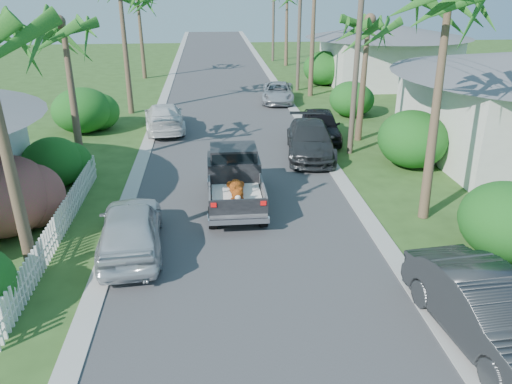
{
  "coord_description": "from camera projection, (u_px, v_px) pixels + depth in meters",
  "views": [
    {
      "loc": [
        -1.06,
        -9.44,
        7.72
      ],
      "look_at": [
        0.32,
        5.33,
        1.4
      ],
      "focal_mm": 35.0,
      "sensor_mm": 36.0,
      "label": 1
    }
  ],
  "objects": [
    {
      "name": "parked_car_rf",
      "position": [
        321.0,
        125.0,
        25.85
      ],
      "size": [
        2.24,
        4.66,
        1.54
      ],
      "primitive_type": "imported",
      "rotation": [
        0.0,
        0.0,
        -0.1
      ],
      "color": "black",
      "rests_on": "ground"
    },
    {
      "name": "pickup_truck",
      "position": [
        234.0,
        176.0,
        18.56
      ],
      "size": [
        1.98,
        5.12,
        2.06
      ],
      "color": "black",
      "rests_on": "ground"
    },
    {
      "name": "ground",
      "position": [
        264.0,
        335.0,
        11.76
      ],
      "size": [
        120.0,
        120.0,
        0.0
      ],
      "primitive_type": "plane",
      "color": "#2D4B1C",
      "rests_on": "ground"
    },
    {
      "name": "road",
      "position": [
        225.0,
        100.0,
        34.66
      ],
      "size": [
        8.0,
        100.0,
        0.02
      ],
      "primitive_type": "cube",
      "color": "#38383A",
      "rests_on": "ground"
    },
    {
      "name": "shrub_l_c",
      "position": [
        53.0,
        163.0,
        19.89
      ],
      "size": [
        2.4,
        2.64,
        2.0
      ],
      "primitive_type": "ellipsoid",
      "color": "#194F16",
      "rests_on": "ground"
    },
    {
      "name": "shrub_r_a",
      "position": [
        509.0,
        222.0,
        14.71
      ],
      "size": [
        2.8,
        3.08,
        2.3
      ],
      "primitive_type": "ellipsoid",
      "color": "#194F16",
      "rests_on": "ground"
    },
    {
      "name": "utility_pole_c",
      "position": [
        299.0,
        27.0,
        36.09
      ],
      "size": [
        1.6,
        0.26,
        9.0
      ],
      "color": "brown",
      "rests_on": "ground"
    },
    {
      "name": "shrub_l_d",
      "position": [
        82.0,
        110.0,
        27.09
      ],
      "size": [
        3.2,
        3.52,
        2.4
      ],
      "primitive_type": "ellipsoid",
      "color": "#194F16",
      "rests_on": "ground"
    },
    {
      "name": "parked_car_rd",
      "position": [
        278.0,
        93.0,
        34.02
      ],
      "size": [
        2.71,
        4.81,
        1.27
      ],
      "primitive_type": "imported",
      "rotation": [
        0.0,
        0.0,
        -0.14
      ],
      "color": "#B6B7BD",
      "rests_on": "ground"
    },
    {
      "name": "picket_fence",
      "position": [
        61.0,
        223.0,
        16.09
      ],
      "size": [
        0.1,
        11.0,
        1.0
      ],
      "primitive_type": "cube",
      "color": "white",
      "rests_on": "ground"
    },
    {
      "name": "parked_car_rm",
      "position": [
        310.0,
        140.0,
        23.53
      ],
      "size": [
        2.78,
        5.48,
        1.53
      ],
      "primitive_type": "imported",
      "rotation": [
        0.0,
        0.0,
        -0.12
      ],
      "color": "#282A2C",
      "rests_on": "ground"
    },
    {
      "name": "house_right_far",
      "position": [
        386.0,
        57.0,
        39.52
      ],
      "size": [
        9.0,
        8.0,
        4.6
      ],
      "color": "silver",
      "rests_on": "ground"
    },
    {
      "name": "curb_left",
      "position": [
        163.0,
        101.0,
        34.28
      ],
      "size": [
        0.6,
        100.0,
        0.06
      ],
      "primitive_type": "cube",
      "color": "#A5A39E",
      "rests_on": "ground"
    },
    {
      "name": "parked_car_rn",
      "position": [
        487.0,
        312.0,
        11.27
      ],
      "size": [
        2.23,
        5.05,
        1.61
      ],
      "primitive_type": "imported",
      "rotation": [
        0.0,
        0.0,
        0.11
      ],
      "color": "#282A2D",
      "rests_on": "ground"
    },
    {
      "name": "utility_pole_d",
      "position": [
        273.0,
        14.0,
        49.83
      ],
      "size": [
        1.6,
        0.26,
        9.0
      ],
      "color": "brown",
      "rests_on": "ground"
    },
    {
      "name": "palm_l_b",
      "position": [
        62.0,
        23.0,
        19.76
      ],
      "size": [
        4.4,
        4.4,
        7.4
      ],
      "color": "brown",
      "rests_on": "ground"
    },
    {
      "name": "shrub_l_b",
      "position": [
        4.0,
        196.0,
        16.08
      ],
      "size": [
        3.0,
        3.3,
        2.6
      ],
      "primitive_type": "ellipsoid",
      "color": "#BD1B4E",
      "rests_on": "ground"
    },
    {
      "name": "parked_car_ln",
      "position": [
        131.0,
        228.0,
        15.11
      ],
      "size": [
        2.25,
        4.77,
        1.58
      ],
      "primitive_type": "imported",
      "rotation": [
        0.0,
        0.0,
        3.23
      ],
      "color": "silver",
      "rests_on": "ground"
    },
    {
      "name": "curb_right",
      "position": [
        286.0,
        99.0,
        35.02
      ],
      "size": [
        0.6,
        100.0,
        0.06
      ],
      "primitive_type": "cube",
      "color": "#A5A39E",
      "rests_on": "ground"
    },
    {
      "name": "palm_r_b",
      "position": [
        368.0,
        20.0,
        23.73
      ],
      "size": [
        4.4,
        4.4,
        7.2
      ],
      "color": "brown",
      "rests_on": "ground"
    },
    {
      "name": "utility_pole_b",
      "position": [
        357.0,
        56.0,
        22.35
      ],
      "size": [
        1.6,
        0.26,
        9.0
      ],
      "color": "brown",
      "rests_on": "ground"
    },
    {
      "name": "shrub_r_b",
      "position": [
        412.0,
        139.0,
        22.02
      ],
      "size": [
        3.0,
        3.3,
        2.5
      ],
      "primitive_type": "ellipsoid",
      "color": "#194F16",
      "rests_on": "ground"
    },
    {
      "name": "parked_car_lf",
      "position": [
        164.0,
        117.0,
        27.51
      ],
      "size": [
        2.66,
        5.27,
        1.47
      ],
      "primitive_type": "imported",
      "rotation": [
        0.0,
        0.0,
        3.26
      ],
      "color": "silver",
      "rests_on": "ground"
    },
    {
      "name": "shrub_r_c",
      "position": [
        351.0,
        99.0,
        30.31
      ],
      "size": [
        2.6,
        2.86,
        2.1
      ],
      "primitive_type": "ellipsoid",
      "color": "#194F16",
      "rests_on": "ground"
    },
    {
      "name": "shrub_r_d",
      "position": [
        324.0,
        68.0,
        39.42
      ],
      "size": [
        3.2,
        3.52,
        2.6
      ],
      "primitive_type": "ellipsoid",
      "color": "#194F16",
      "rests_on": "ground"
    }
  ]
}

